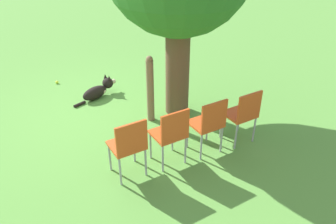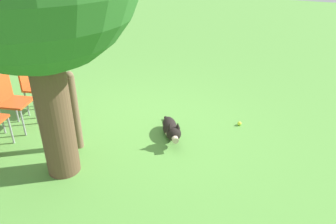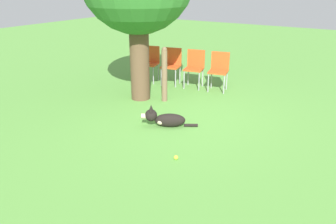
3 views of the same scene
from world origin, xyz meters
name	(u,v)px [view 3 (image 3 of 3)]	position (x,y,z in m)	size (l,w,h in m)	color
ground_plane	(173,110)	(0.00, 0.00, 0.00)	(30.00, 30.00, 0.00)	#56933D
dog	(164,119)	(-0.80, -0.31, 0.15)	(0.62, 0.92, 0.40)	black
fence_post	(164,74)	(0.38, 0.46, 0.61)	(0.13, 0.13, 1.21)	brown
red_chair_0	(219,68)	(1.75, -0.22, 0.54)	(0.51, 0.52, 0.92)	#D14C1E
red_chair_1	(195,66)	(1.67, 0.40, 0.54)	(0.51, 0.52, 0.92)	#D14C1E
red_chair_2	(172,63)	(1.58, 1.02, 0.54)	(0.51, 0.52, 0.92)	#D14C1E
red_chair_3	(150,61)	(1.49, 1.63, 0.54)	(0.51, 0.52, 0.92)	#D14C1E
tennis_ball	(176,157)	(-1.72, -1.11, 0.03)	(0.07, 0.07, 0.07)	#CCE033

